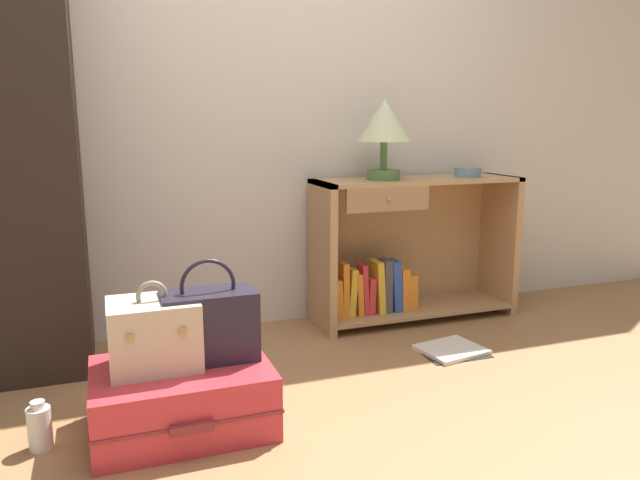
{
  "coord_description": "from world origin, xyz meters",
  "views": [
    {
      "loc": [
        -0.68,
        -1.57,
        1.07
      ],
      "look_at": [
        0.21,
        0.9,
        0.55
      ],
      "focal_mm": 33.72,
      "sensor_mm": 36.0,
      "label": 1
    }
  ],
  "objects": [
    {
      "name": "bottle",
      "position": [
        -0.93,
        0.47,
        0.08
      ],
      "size": [
        0.08,
        0.08,
        0.17
      ],
      "color": "white",
      "rests_on": "ground_plane"
    },
    {
      "name": "handbag",
      "position": [
        -0.36,
        0.48,
        0.36
      ],
      "size": [
        0.33,
        0.18,
        0.37
      ],
      "color": "#231E2D",
      "rests_on": "suitcase_large"
    },
    {
      "name": "bowl",
      "position": [
        1.19,
        1.22,
        0.8
      ],
      "size": [
        0.14,
        0.14,
        0.05
      ],
      "primitive_type": "cylinder",
      "color": "slate",
      "rests_on": "bookshelf"
    },
    {
      "name": "bookshelf",
      "position": [
        0.85,
        1.27,
        0.37
      ],
      "size": [
        1.12,
        0.36,
        0.77
      ],
      "color": "tan",
      "rests_on": "ground_plane"
    },
    {
      "name": "table_lamp",
      "position": [
        0.68,
        1.23,
        1.05
      ],
      "size": [
        0.27,
        0.27,
        0.41
      ],
      "color": "#4C7542",
      "rests_on": "bookshelf"
    },
    {
      "name": "open_book_on_floor",
      "position": [
        0.82,
        0.74,
        0.01
      ],
      "size": [
        0.32,
        0.29,
        0.02
      ],
      "color": "white",
      "rests_on": "ground_plane"
    },
    {
      "name": "train_case",
      "position": [
        -0.55,
        0.47,
        0.35
      ],
      "size": [
        0.3,
        0.25,
        0.31
      ],
      "color": "beige",
      "rests_on": "suitcase_large"
    },
    {
      "name": "ground_plane",
      "position": [
        0.0,
        0.0,
        0.0
      ],
      "size": [
        9.0,
        9.0,
        0.0
      ],
      "primitive_type": "plane",
      "color": "#9E7047"
    },
    {
      "name": "back_wall",
      "position": [
        0.0,
        1.5,
        1.3
      ],
      "size": [
        6.4,
        0.1,
        2.6
      ],
      "primitive_type": "cube",
      "color": "beige",
      "rests_on": "ground_plane"
    },
    {
      "name": "suitcase_large",
      "position": [
        -0.47,
        0.44,
        0.12
      ],
      "size": [
        0.62,
        0.47,
        0.23
      ],
      "color": "#D1333D",
      "rests_on": "ground_plane"
    }
  ]
}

